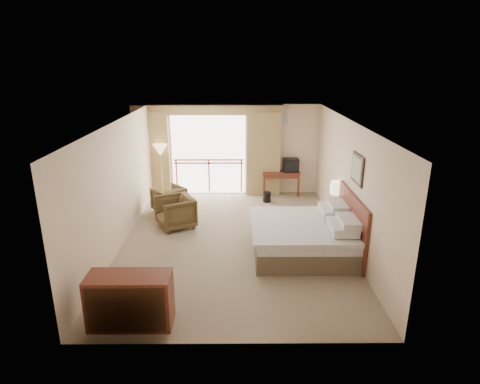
{
  "coord_description": "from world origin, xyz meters",
  "views": [
    {
      "loc": [
        0.07,
        -8.34,
        3.92
      ],
      "look_at": [
        0.13,
        0.4,
        1.04
      ],
      "focal_mm": 30.0,
      "sensor_mm": 36.0,
      "label": 1
    }
  ],
  "objects_px": {
    "table_lamp": "(338,188)",
    "armchair_far": "(170,211)",
    "tv": "(291,165)",
    "side_table": "(164,203)",
    "wastebasket": "(267,197)",
    "floor_lamp": "(160,152)",
    "dresser": "(130,300)",
    "desk": "(281,176)",
    "nightstand": "(336,219)",
    "armchair_near": "(176,227)",
    "bed": "(305,236)"
  },
  "relations": [
    {
      "from": "bed",
      "to": "dresser",
      "type": "height_order",
      "value": "bed"
    },
    {
      "from": "armchair_near",
      "to": "bed",
      "type": "bearing_deg",
      "value": 37.76
    },
    {
      "from": "armchair_far",
      "to": "floor_lamp",
      "type": "xyz_separation_m",
      "value": [
        -0.39,
        1.18,
        1.39
      ]
    },
    {
      "from": "side_table",
      "to": "floor_lamp",
      "type": "height_order",
      "value": "floor_lamp"
    },
    {
      "from": "tv",
      "to": "armchair_near",
      "type": "height_order",
      "value": "tv"
    },
    {
      "from": "bed",
      "to": "wastebasket",
      "type": "relative_size",
      "value": 7.37
    },
    {
      "from": "armchair_far",
      "to": "dresser",
      "type": "bearing_deg",
      "value": 49.9
    },
    {
      "from": "bed",
      "to": "table_lamp",
      "type": "bearing_deg",
      "value": 52.51
    },
    {
      "from": "tv",
      "to": "armchair_near",
      "type": "bearing_deg",
      "value": -158.64
    },
    {
      "from": "nightstand",
      "to": "side_table",
      "type": "xyz_separation_m",
      "value": [
        -4.27,
        0.88,
        0.1
      ]
    },
    {
      "from": "nightstand",
      "to": "tv",
      "type": "bearing_deg",
      "value": 107.05
    },
    {
      "from": "armchair_far",
      "to": "floor_lamp",
      "type": "height_order",
      "value": "floor_lamp"
    },
    {
      "from": "table_lamp",
      "to": "armchair_far",
      "type": "relative_size",
      "value": 0.82
    },
    {
      "from": "tv",
      "to": "armchair_far",
      "type": "relative_size",
      "value": 0.59
    },
    {
      "from": "armchair_near",
      "to": "dresser",
      "type": "bearing_deg",
      "value": -28.6
    },
    {
      "from": "desk",
      "to": "floor_lamp",
      "type": "xyz_separation_m",
      "value": [
        -3.55,
        -0.3,
        0.82
      ]
    },
    {
      "from": "nightstand",
      "to": "dresser",
      "type": "relative_size",
      "value": 0.45
    },
    {
      "from": "bed",
      "to": "desk",
      "type": "distance_m",
      "value": 3.97
    },
    {
      "from": "table_lamp",
      "to": "dresser",
      "type": "distance_m",
      "value": 5.45
    },
    {
      "from": "floor_lamp",
      "to": "dresser",
      "type": "height_order",
      "value": "floor_lamp"
    },
    {
      "from": "nightstand",
      "to": "desk",
      "type": "bearing_deg",
      "value": 112.33
    },
    {
      "from": "nightstand",
      "to": "wastebasket",
      "type": "height_order",
      "value": "nightstand"
    },
    {
      "from": "desk",
      "to": "side_table",
      "type": "xyz_separation_m",
      "value": [
        -3.22,
        -1.92,
        -0.18
      ]
    },
    {
      "from": "tv",
      "to": "side_table",
      "type": "distance_m",
      "value": 4.02
    },
    {
      "from": "floor_lamp",
      "to": "desk",
      "type": "bearing_deg",
      "value": 4.87
    },
    {
      "from": "table_lamp",
      "to": "armchair_near",
      "type": "bearing_deg",
      "value": 177.11
    },
    {
      "from": "nightstand",
      "to": "side_table",
      "type": "height_order",
      "value": "nightstand"
    },
    {
      "from": "side_table",
      "to": "dresser",
      "type": "relative_size",
      "value": 0.44
    },
    {
      "from": "wastebasket",
      "to": "nightstand",
      "type": "bearing_deg",
      "value": -53.94
    },
    {
      "from": "armchair_far",
      "to": "armchair_near",
      "type": "bearing_deg",
      "value": 64.99
    },
    {
      "from": "table_lamp",
      "to": "tv",
      "type": "height_order",
      "value": "table_lamp"
    },
    {
      "from": "bed",
      "to": "dresser",
      "type": "xyz_separation_m",
      "value": [
        -3.07,
        -2.43,
        0.05
      ]
    },
    {
      "from": "nightstand",
      "to": "floor_lamp",
      "type": "bearing_deg",
      "value": 153.33
    },
    {
      "from": "nightstand",
      "to": "armchair_far",
      "type": "bearing_deg",
      "value": 164.48
    },
    {
      "from": "armchair_far",
      "to": "armchair_near",
      "type": "height_order",
      "value": "armchair_near"
    },
    {
      "from": "armchair_near",
      "to": "dresser",
      "type": "relative_size",
      "value": 0.67
    },
    {
      "from": "tv",
      "to": "wastebasket",
      "type": "xyz_separation_m",
      "value": [
        -0.76,
        -0.68,
        -0.78
      ]
    },
    {
      "from": "table_lamp",
      "to": "armchair_near",
      "type": "xyz_separation_m",
      "value": [
        -3.87,
        0.2,
        -1.05
      ]
    },
    {
      "from": "nightstand",
      "to": "floor_lamp",
      "type": "relative_size",
      "value": 0.36
    },
    {
      "from": "tv",
      "to": "table_lamp",
      "type": "bearing_deg",
      "value": -91.77
    },
    {
      "from": "table_lamp",
      "to": "wastebasket",
      "type": "relative_size",
      "value": 2.13
    },
    {
      "from": "table_lamp",
      "to": "desk",
      "type": "bearing_deg",
      "value": 110.83
    },
    {
      "from": "table_lamp",
      "to": "armchair_near",
      "type": "height_order",
      "value": "table_lamp"
    },
    {
      "from": "wastebasket",
      "to": "dresser",
      "type": "bearing_deg",
      "value": -113.85
    },
    {
      "from": "tv",
      "to": "armchair_far",
      "type": "height_order",
      "value": "tv"
    },
    {
      "from": "wastebasket",
      "to": "side_table",
      "type": "height_order",
      "value": "side_table"
    },
    {
      "from": "table_lamp",
      "to": "side_table",
      "type": "xyz_separation_m",
      "value": [
        -4.27,
        0.83,
        -0.67
      ]
    },
    {
      "from": "dresser",
      "to": "armchair_far",
      "type": "bearing_deg",
      "value": 97.05
    },
    {
      "from": "desk",
      "to": "tv",
      "type": "relative_size",
      "value": 2.52
    },
    {
      "from": "nightstand",
      "to": "desk",
      "type": "distance_m",
      "value": 3.0
    }
  ]
}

